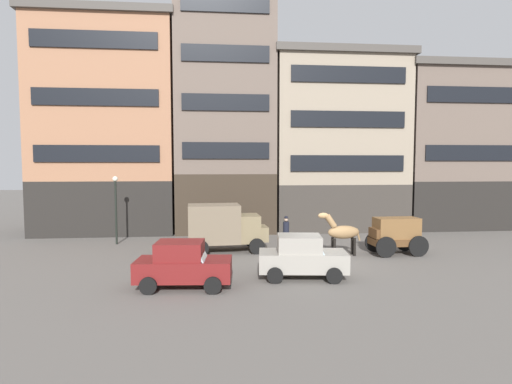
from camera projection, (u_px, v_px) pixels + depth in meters
The scene contains 12 objects.
ground_plane at pixel (319, 262), 20.05m from camera, with size 120.00×120.00×0.00m, color #605B56.
building_far_left at pixel (110, 126), 29.34m from camera, with size 9.96×7.08×15.08m.
building_center_left at pixel (225, 112), 30.03m from camera, with size 7.41×7.08×17.37m.
building_center_right at pixel (334, 142), 30.97m from camera, with size 9.99×7.08×12.92m.
building_far_right at pixel (448, 147), 31.85m from camera, with size 9.13×7.08×12.23m.
cargo_wagon at pixel (395, 233), 21.63m from camera, with size 2.96×1.62×1.98m.
draft_horse at pixel (342, 232), 21.34m from camera, with size 2.35×0.67×2.30m.
delivery_truck_near at pixel (225, 226), 22.33m from camera, with size 4.45×2.37×2.62m.
sedan_dark at pixel (302, 257), 17.15m from camera, with size 3.85×2.19×1.83m.
sedan_parked_curb at pixel (183, 265), 15.80m from camera, with size 3.81×2.09×1.83m.
pedestrian_officer at pixel (286, 230), 23.65m from camera, with size 0.44×0.44×1.79m.
streetlamp_curbside at pixel (116, 200), 24.26m from camera, with size 0.32×0.32×4.12m.
Camera 1 is at (-4.95, -19.38, 4.84)m, focal length 28.34 mm.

